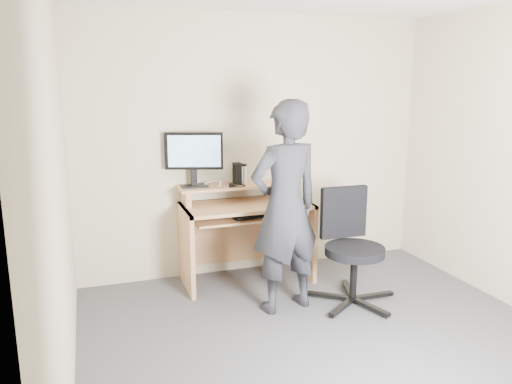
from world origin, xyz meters
TOP-DOWN VIEW (x-y plane):
  - ground at (0.00, 0.00)m, footprint 3.50×3.50m
  - back_wall at (0.00, 1.75)m, footprint 3.50×0.02m
  - desk at (-0.20, 1.53)m, footprint 1.20×0.60m
  - monitor at (-0.65, 1.62)m, footprint 0.52×0.20m
  - external_drive at (-0.23, 1.63)m, footprint 0.07×0.13m
  - travel_mug at (-0.19, 1.60)m, footprint 0.09×0.09m
  - smartphone at (0.18, 1.57)m, footprint 0.08×0.14m
  - charger at (-0.33, 1.50)m, footprint 0.05×0.04m
  - headphones at (-0.47, 1.65)m, footprint 0.19×0.19m
  - keyboard at (-0.14, 1.36)m, footprint 0.48×0.25m
  - mouse at (0.04, 1.35)m, footprint 0.11×0.08m
  - office_chair at (0.50, 0.73)m, footprint 0.73×0.76m
  - person at (-0.09, 0.76)m, footprint 0.70×0.53m

SIDE VIEW (x-z plane):
  - ground at x=0.00m, z-range 0.00..0.00m
  - office_chair at x=0.50m, z-range 0.04..1.00m
  - desk at x=-0.20m, z-range 0.09..1.00m
  - keyboard at x=-0.14m, z-range 0.65..0.68m
  - mouse at x=0.04m, z-range 0.75..0.79m
  - person at x=-0.09m, z-range 0.00..1.74m
  - smartphone at x=0.18m, z-range 0.91..0.92m
  - headphones at x=-0.47m, z-range 0.89..0.95m
  - charger at x=-0.33m, z-range 0.91..0.94m
  - travel_mug at x=-0.19m, z-range 0.91..1.09m
  - external_drive at x=-0.23m, z-range 0.91..1.11m
  - monitor at x=-0.65m, z-range 0.96..1.47m
  - back_wall at x=0.00m, z-range 0.00..2.50m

